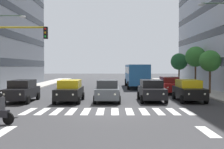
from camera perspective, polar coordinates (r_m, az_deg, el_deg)
The scene contains 15 objects.
ground_plane at distance 17.97m, azimuth -0.86°, elevation -7.34°, with size 180.00×180.00×0.00m, color #38383A.
crosswalk_markings at distance 17.97m, azimuth -0.86°, elevation -7.33°, with size 10.35×2.80×0.01m.
lane_arrow_0 at distance 13.19m, azimuth 18.42°, elevation -10.71°, with size 0.50×2.20×0.01m, color silver.
lane_arrow_1 at distance 13.42m, azimuth -20.76°, elevation -10.52°, with size 0.50×2.20×0.01m, color silver.
car_0 at distance 23.73m, azimuth 15.01°, elevation -3.05°, with size 2.02×4.44×1.72m.
car_1 at distance 23.16m, azimuth 7.84°, elevation -3.12°, with size 2.02×4.44×1.72m.
car_2 at distance 22.70m, azimuth -0.92°, elevation -3.20°, with size 2.02×4.44×1.72m.
car_3 at distance 22.82m, azimuth -8.43°, elevation -3.19°, with size 2.02×4.44×1.72m.
car_4 at distance 23.75m, azimuth -17.45°, elevation -3.06°, with size 2.02×4.44×1.72m.
car_row2_0 at distance 29.88m, azimuth 11.33°, elevation -2.06°, with size 2.02×4.44×1.72m.
bus_behind_traffic at distance 38.04m, azimuth 4.86°, elevation 0.23°, with size 2.78×10.50×3.00m.
street_lamp_right at distance 26.08m, azimuth -20.85°, elevation 5.12°, with size 2.42×0.28×7.08m.
street_tree_1 at distance 29.82m, azimuth 18.90°, elevation 2.54°, with size 2.10×2.10×4.23m.
street_tree_2 at distance 36.69m, azimuth 16.26°, elevation 3.40°, with size 2.50×2.50×5.08m.
street_tree_3 at distance 42.66m, azimuth 13.18°, elevation 2.50°, with size 2.41×2.41×4.53m.
Camera 1 is at (-0.35, 17.74, 2.81)m, focal length 46.03 mm.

